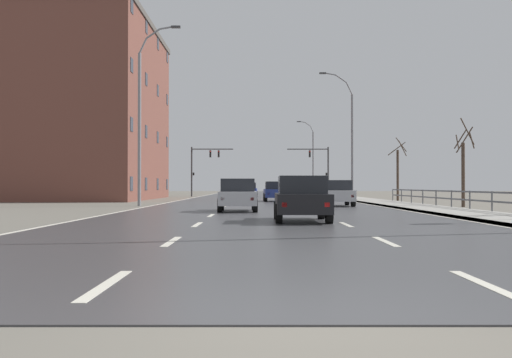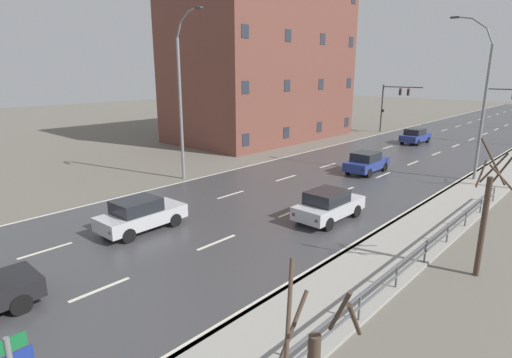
% 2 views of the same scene
% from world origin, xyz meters
% --- Properties ---
extents(ground_plane, '(160.00, 160.00, 0.12)m').
position_xyz_m(ground_plane, '(0.00, 48.00, -0.06)').
color(ground_plane, '#666056').
extents(road_asphalt_strip, '(14.00, 120.00, 0.03)m').
position_xyz_m(road_asphalt_strip, '(0.00, 60.00, 0.01)').
color(road_asphalt_strip, '#3D3D3F').
rests_on(road_asphalt_strip, ground).
extents(guardrail, '(0.07, 33.54, 1.00)m').
position_xyz_m(guardrail, '(9.85, 21.15, 0.71)').
color(guardrail, '#515459').
rests_on(guardrail, ground).
extents(street_lamp_midground, '(2.86, 0.24, 10.81)m').
position_xyz_m(street_lamp_midground, '(7.40, 42.61, 5.26)').
color(street_lamp_midground, slate).
rests_on(street_lamp_midground, ground).
extents(street_lamp_left_bank, '(2.59, 0.24, 11.05)m').
position_xyz_m(street_lamp_left_bank, '(-7.44, 29.55, 5.40)').
color(street_lamp_left_bank, slate).
rests_on(street_lamp_left_bank, ground).
extents(traffic_signal_left, '(4.87, 0.36, 5.72)m').
position_xyz_m(traffic_signal_left, '(-6.69, 60.32, 3.94)').
color(traffic_signal_left, '#38383A').
rests_on(traffic_signal_left, ground).
extents(car_far_left, '(1.89, 4.13, 1.57)m').
position_xyz_m(car_far_left, '(4.39, 29.31, 0.80)').
color(car_far_left, '#B7B7BC').
rests_on(car_far_left, ground).
extents(car_mid_centre, '(1.91, 4.14, 1.57)m').
position_xyz_m(car_mid_centre, '(-1.28, 54.61, 0.80)').
color(car_mid_centre, navy).
rests_on(car_mid_centre, ground).
extents(car_near_right, '(1.92, 4.15, 1.57)m').
position_xyz_m(car_near_right, '(-1.37, 22.20, 0.80)').
color(car_near_right, '#B7B7BC').
rests_on(car_near_right, ground).
extents(car_distant, '(1.91, 4.14, 1.57)m').
position_xyz_m(car_distant, '(1.05, 39.65, 0.80)').
color(car_distant, navy).
rests_on(car_distant, ground).
extents(brick_building, '(11.78, 20.17, 16.13)m').
position_xyz_m(brick_building, '(-15.81, 47.07, 8.07)').
color(brick_building, brown).
rests_on(brick_building, ground).
extents(bare_tree_mid, '(1.13, 1.46, 5.15)m').
position_xyz_m(bare_tree_mid, '(11.60, 28.05, 2.29)').
color(bare_tree_mid, '#423328').
rests_on(bare_tree_mid, ground).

